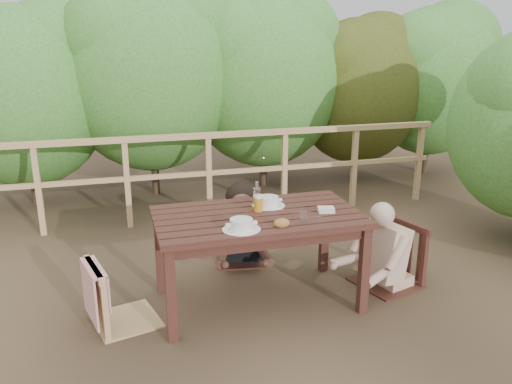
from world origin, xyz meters
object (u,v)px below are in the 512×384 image
object	(u,v)px
diner_right	(394,215)
soup_near	(241,225)
beer_glass	(258,204)
tumbler	(304,218)
woman	(239,198)
chair_left	(122,264)
soup_far	(269,202)
table	(258,259)
bottle	(257,198)
butter_tub	(326,211)
bread_roll	(282,223)
chair_far	(240,217)
chair_right	(389,229)

from	to	relation	value
diner_right	soup_near	bearing A→B (deg)	84.81
beer_glass	tumbler	distance (m)	0.41
woman	diner_right	world-z (taller)	diner_right
chair_left	soup_far	size ratio (longest dim) A/B	3.51
soup_far	tumbler	bearing A→B (deg)	-72.32
table	woman	size ratio (longest dim) A/B	1.28
table	bottle	distance (m)	0.49
woman	table	bearing A→B (deg)	95.22
soup_far	butter_tub	world-z (taller)	soup_far
table	soup_far	world-z (taller)	soup_far
table	woman	distance (m)	0.85
bread_roll	beer_glass	xyz separation A→B (m)	(-0.07, 0.36, 0.04)
soup_far	beer_glass	size ratio (longest dim) A/B	1.85
bottle	butter_tub	distance (m)	0.54
woman	butter_tub	distance (m)	1.03
table	tumbler	size ratio (longest dim) A/B	18.83
bread_roll	bottle	world-z (taller)	bottle
chair_far	bottle	xyz separation A→B (m)	(-0.05, -0.72, 0.41)
table	soup_near	bearing A→B (deg)	-125.75
beer_glass	bottle	size ratio (longest dim) A/B	0.57
chair_far	butter_tub	size ratio (longest dim) A/B	7.07
diner_right	tumbler	xyz separation A→B (m)	(-0.89, -0.24, 0.15)
chair_far	bread_roll	xyz separation A→B (m)	(0.04, -1.08, 0.32)
woman	bottle	bearing A→B (deg)	95.67
chair_far	chair_left	bearing A→B (deg)	-133.78
bottle	butter_tub	xyz separation A→B (m)	(0.51, -0.17, -0.10)
chair_left	beer_glass	bearing A→B (deg)	-99.06
chair_right	woman	size ratio (longest dim) A/B	0.81
chair_left	chair_far	world-z (taller)	chair_left
chair_left	woman	bearing A→B (deg)	-66.51
woman	bread_roll	size ratio (longest dim) A/B	10.30
woman	bread_roll	bearing A→B (deg)	101.14
chair_far	soup_near	distance (m)	1.14
soup_far	tumbler	world-z (taller)	soup_far
bread_roll	soup_far	bearing A→B (deg)	84.29
soup_near	beer_glass	bearing A→B (deg)	57.00
table	bread_roll	world-z (taller)	bread_roll
chair_far	beer_glass	size ratio (longest dim) A/B	6.15
chair_left	woman	world-z (taller)	woman
soup_near	soup_far	distance (m)	0.57
chair_right	diner_right	xyz separation A→B (m)	(0.03, 0.00, 0.12)
diner_right	bottle	xyz separation A→B (m)	(-1.16, 0.08, 0.23)
table	bottle	world-z (taller)	bottle
bottle	tumbler	bearing A→B (deg)	-50.11
chair_far	diner_right	bearing A→B (deg)	-26.54
bread_roll	bottle	distance (m)	0.38
chair_right	woman	world-z (taller)	woman
diner_right	soup_near	distance (m)	1.40
bottle	diner_right	bearing A→B (deg)	-3.81
table	butter_tub	bearing A→B (deg)	-11.22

